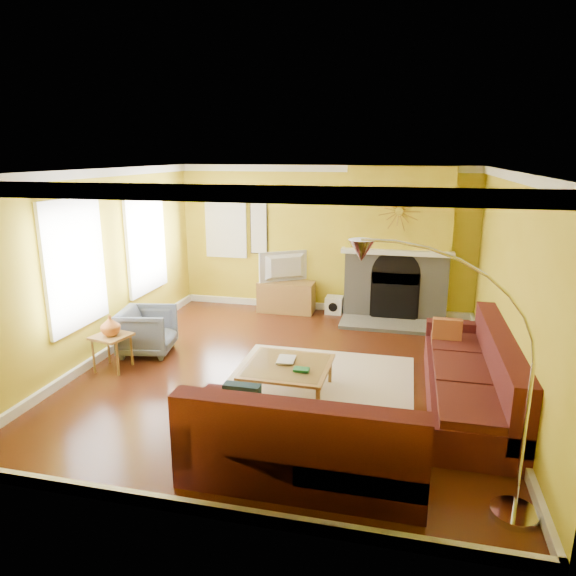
% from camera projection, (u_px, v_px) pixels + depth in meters
% --- Properties ---
extents(floor, '(5.50, 6.00, 0.02)m').
position_uv_depth(floor, '(287.00, 372.00, 7.05)').
color(floor, '#592612').
rests_on(floor, ground).
extents(ceiling, '(5.50, 6.00, 0.02)m').
position_uv_depth(ceiling, '(287.00, 170.00, 6.36)').
color(ceiling, white).
rests_on(ceiling, ground).
extents(wall_back, '(5.50, 0.02, 2.70)m').
position_uv_depth(wall_back, '(324.00, 239.00, 9.54)').
color(wall_back, gold).
rests_on(wall_back, ground).
extents(wall_front, '(5.50, 0.02, 2.70)m').
position_uv_depth(wall_front, '(195.00, 366.00, 3.87)').
color(wall_front, gold).
rests_on(wall_front, ground).
extents(wall_left, '(0.02, 6.00, 2.70)m').
position_uv_depth(wall_left, '(99.00, 266.00, 7.32)').
color(wall_left, gold).
rests_on(wall_left, ground).
extents(wall_right, '(0.02, 6.00, 2.70)m').
position_uv_depth(wall_right, '(512.00, 288.00, 6.10)').
color(wall_right, gold).
rests_on(wall_right, ground).
extents(baseboard, '(5.50, 6.00, 0.12)m').
position_uv_depth(baseboard, '(287.00, 367.00, 7.04)').
color(baseboard, white).
rests_on(baseboard, floor).
extents(crown_molding, '(5.50, 6.00, 0.12)m').
position_uv_depth(crown_molding, '(287.00, 175.00, 6.38)').
color(crown_molding, white).
rests_on(crown_molding, ceiling).
extents(window_left_near, '(0.06, 1.22, 1.72)m').
position_uv_depth(window_left_near, '(145.00, 241.00, 8.49)').
color(window_left_near, white).
rests_on(window_left_near, wall_left).
extents(window_left_far, '(0.06, 1.22, 1.72)m').
position_uv_depth(window_left_far, '(74.00, 264.00, 6.70)').
color(window_left_far, white).
rests_on(window_left_far, wall_left).
extents(window_back, '(0.82, 0.06, 1.22)m').
position_uv_depth(window_back, '(226.00, 226.00, 9.86)').
color(window_back, white).
rests_on(window_back, wall_back).
extents(wall_art, '(0.34, 0.04, 1.14)m').
position_uv_depth(wall_art, '(259.00, 224.00, 9.71)').
color(wall_art, white).
rests_on(wall_art, wall_back).
extents(fireplace, '(1.80, 0.40, 2.70)m').
position_uv_depth(fireplace, '(398.00, 244.00, 9.04)').
color(fireplace, gray).
rests_on(fireplace, floor).
extents(mantel, '(1.92, 0.22, 0.08)m').
position_uv_depth(mantel, '(397.00, 252.00, 8.84)').
color(mantel, white).
rests_on(mantel, fireplace).
extents(hearth, '(1.80, 0.70, 0.06)m').
position_uv_depth(hearth, '(393.00, 325.00, 8.86)').
color(hearth, gray).
rests_on(hearth, floor).
extents(sunburst, '(0.70, 0.04, 0.70)m').
position_uv_depth(sunburst, '(399.00, 211.00, 8.67)').
color(sunburst, olive).
rests_on(sunburst, fireplace).
extents(rug, '(2.40, 1.80, 0.02)m').
position_uv_depth(rug, '(322.00, 376.00, 6.90)').
color(rug, beige).
rests_on(rug, floor).
extents(sectional_sofa, '(3.16, 3.66, 0.90)m').
position_uv_depth(sectional_sofa, '(369.00, 375.00, 5.86)').
color(sectional_sofa, '#4E191A').
rests_on(sectional_sofa, floor).
extents(coffee_table, '(1.04, 1.04, 0.40)m').
position_uv_depth(coffee_table, '(288.00, 380.00, 6.32)').
color(coffee_table, white).
rests_on(coffee_table, floor).
extents(media_console, '(1.04, 0.47, 0.57)m').
position_uv_depth(media_console, '(286.00, 297.00, 9.66)').
color(media_console, '#A0743A').
rests_on(media_console, floor).
extents(tv, '(0.90, 0.65, 0.57)m').
position_uv_depth(tv, '(286.00, 267.00, 9.51)').
color(tv, black).
rests_on(tv, media_console).
extents(subwoofer, '(0.31, 0.31, 0.31)m').
position_uv_depth(subwoofer, '(334.00, 305.00, 9.59)').
color(subwoofer, white).
rests_on(subwoofer, floor).
extents(armchair, '(0.88, 0.86, 0.69)m').
position_uv_depth(armchair, '(147.00, 331.00, 7.63)').
color(armchair, slate).
rests_on(armchair, floor).
extents(side_table, '(0.54, 0.54, 0.50)m').
position_uv_depth(side_table, '(113.00, 352.00, 7.07)').
color(side_table, '#A0743A').
rests_on(side_table, floor).
extents(vase, '(0.34, 0.34, 0.28)m').
position_uv_depth(vase, '(110.00, 325.00, 6.97)').
color(vase, '#CC6924').
rests_on(vase, side_table).
extents(book, '(0.24, 0.31, 0.03)m').
position_uv_depth(book, '(278.00, 359.00, 6.40)').
color(book, white).
rests_on(book, coffee_table).
extents(arc_lamp, '(1.42, 0.36, 2.26)m').
position_uv_depth(arc_lamp, '(447.00, 384.00, 4.08)').
color(arc_lamp, silver).
rests_on(arc_lamp, floor).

